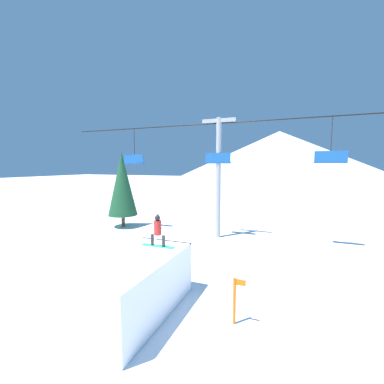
% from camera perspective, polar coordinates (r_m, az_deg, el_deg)
% --- Properties ---
extents(ground_plane, '(220.00, 220.00, 0.00)m').
position_cam_1_polar(ground_plane, '(10.76, -8.88, -23.08)').
color(ground_plane, white).
extents(mountain_ridge, '(70.83, 70.83, 15.97)m').
position_cam_1_polar(mountain_ridge, '(86.62, 18.71, 7.42)').
color(mountain_ridge, silver).
rests_on(mountain_ridge, ground_plane).
extents(snow_ramp, '(2.34, 4.70, 2.00)m').
position_cam_1_polar(snow_ramp, '(9.79, -12.43, -19.66)').
color(snow_ramp, white).
rests_on(snow_ramp, ground_plane).
extents(snowboarder, '(1.45, 0.29, 1.26)m').
position_cam_1_polar(snowboarder, '(10.33, -7.63, -8.65)').
color(snowboarder, '#1E9E6B').
rests_on(snowboarder, snow_ramp).
extents(chairlift, '(24.83, 0.44, 8.54)m').
position_cam_1_polar(chairlift, '(18.39, 5.88, 6.04)').
color(chairlift, '#9E9EA3').
rests_on(chairlift, ground_plane).
extents(pine_tree_near, '(2.44, 2.44, 6.35)m').
position_cam_1_polar(pine_tree_near, '(22.35, -15.25, 1.77)').
color(pine_tree_near, '#4C3823').
rests_on(pine_tree_near, ground_plane).
extents(trail_marker, '(0.41, 0.10, 1.57)m').
position_cam_1_polar(trail_marker, '(9.19, 9.50, -22.51)').
color(trail_marker, orange).
rests_on(trail_marker, ground_plane).
extents(distant_skier, '(0.24, 0.24, 1.23)m').
position_cam_1_polar(distant_skier, '(21.48, -7.61, -6.34)').
color(distant_skier, black).
rests_on(distant_skier, ground_plane).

